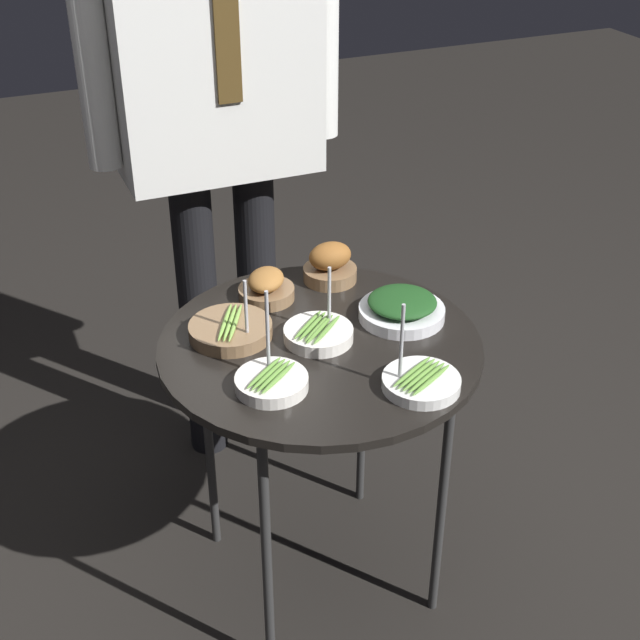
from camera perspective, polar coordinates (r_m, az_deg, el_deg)
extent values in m
plane|color=black|center=(2.15, 0.00, -15.76)|extent=(8.00, 8.00, 0.00)
cylinder|color=black|center=(1.75, 0.00, -1.65)|extent=(0.64, 0.64, 0.02)
cylinder|color=#2D2D2D|center=(1.88, 7.81, -11.50)|extent=(0.02, 0.02, 0.62)
cylinder|color=#2D2D2D|center=(1.76, -3.43, -14.89)|extent=(0.02, 0.02, 0.62)
cylinder|color=#2D2D2D|center=(2.14, 2.74, -5.13)|extent=(0.02, 0.02, 0.62)
cylinder|color=#2D2D2D|center=(2.03, -7.14, -7.59)|extent=(0.02, 0.02, 0.62)
cylinder|color=silver|center=(1.74, -0.17, -0.94)|extent=(0.14, 0.14, 0.03)
ellipsoid|color=#5B8938|center=(1.72, 0.45, -0.61)|extent=(0.09, 0.08, 0.01)
ellipsoid|color=#5B8938|center=(1.73, 0.14, -0.53)|extent=(0.09, 0.08, 0.01)
ellipsoid|color=#5B8938|center=(1.73, -0.17, -0.45)|extent=(0.09, 0.08, 0.01)
ellipsoid|color=#5B8938|center=(1.74, -0.48, -0.37)|extent=(0.09, 0.08, 0.01)
ellipsoid|color=#5B8938|center=(1.74, -0.78, -0.30)|extent=(0.09, 0.08, 0.01)
cylinder|color=#ADADB2|center=(1.73, 0.59, 1.30)|extent=(0.01, 0.01, 0.14)
cylinder|color=brown|center=(1.95, 0.64, 2.97)|extent=(0.12, 0.12, 0.03)
ellipsoid|color=brown|center=(1.93, 0.65, 4.12)|extent=(0.10, 0.08, 0.06)
cylinder|color=brown|center=(1.76, -5.74, -0.65)|extent=(0.17, 0.17, 0.03)
ellipsoid|color=#7AA847|center=(1.75, -5.44, -0.15)|extent=(0.07, 0.13, 0.01)
ellipsoid|color=#7AA847|center=(1.75, -5.78, -0.14)|extent=(0.07, 0.13, 0.01)
ellipsoid|color=#7AA847|center=(1.75, -6.11, -0.12)|extent=(0.07, 0.13, 0.01)
cylinder|color=#ADADB2|center=(1.70, -4.75, 0.48)|extent=(0.01, 0.01, 0.14)
cylinder|color=silver|center=(1.61, -3.12, -4.03)|extent=(0.13, 0.13, 0.02)
ellipsoid|color=#5B8938|center=(1.59, -2.66, -3.69)|extent=(0.10, 0.08, 0.01)
ellipsoid|color=#5B8938|center=(1.60, -2.98, -3.59)|extent=(0.10, 0.08, 0.01)
ellipsoid|color=#5B8938|center=(1.60, -3.29, -3.48)|extent=(0.10, 0.08, 0.01)
ellipsoid|color=#5B8938|center=(1.61, -3.60, -3.38)|extent=(0.10, 0.08, 0.01)
cylinder|color=#ADADB2|center=(1.60, -3.37, -0.95)|extent=(0.01, 0.01, 0.18)
cylinder|color=silver|center=(1.82, 5.25, 0.47)|extent=(0.18, 0.18, 0.03)
ellipsoid|color=#194219|center=(1.81, 5.29, 1.19)|extent=(0.14, 0.14, 0.03)
cylinder|color=white|center=(1.62, 6.49, -4.01)|extent=(0.14, 0.14, 0.02)
ellipsoid|color=#5B8938|center=(1.60, 7.15, -3.82)|extent=(0.11, 0.07, 0.01)
ellipsoid|color=#5B8938|center=(1.61, 6.84, -3.69)|extent=(0.11, 0.07, 0.01)
ellipsoid|color=#5B8938|center=(1.61, 6.53, -3.56)|extent=(0.11, 0.07, 0.01)
ellipsoid|color=#5B8938|center=(1.61, 6.22, -3.43)|extent=(0.11, 0.07, 0.01)
ellipsoid|color=#5B8938|center=(1.62, 5.91, -3.30)|extent=(0.11, 0.07, 0.01)
cylinder|color=#ADADB2|center=(1.58, 5.23, -1.68)|extent=(0.01, 0.01, 0.17)
cylinder|color=brown|center=(1.88, -3.45, 1.72)|extent=(0.12, 0.12, 0.03)
ellipsoid|color=#93602D|center=(1.87, -3.48, 2.60)|extent=(0.12, 0.12, 0.04)
cylinder|color=black|center=(2.29, -7.70, -0.04)|extent=(0.10, 0.10, 0.80)
cylinder|color=black|center=(2.32, -3.99, 0.74)|extent=(0.10, 0.10, 0.80)
cube|color=silver|center=(2.03, -6.92, 17.41)|extent=(0.45, 0.22, 0.60)
cube|color=#4C3819|center=(1.91, -6.04, 18.78)|extent=(0.05, 0.01, 0.36)
cylinder|color=silver|center=(1.97, -14.54, 16.97)|extent=(0.07, 0.07, 0.55)
cylinder|color=silver|center=(2.11, 0.18, 18.82)|extent=(0.07, 0.07, 0.55)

